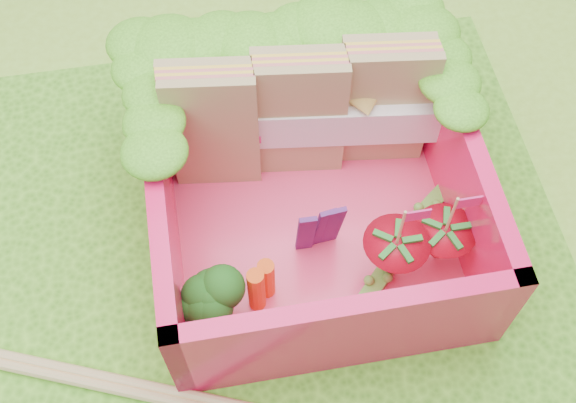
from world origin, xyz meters
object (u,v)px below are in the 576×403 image
(bento_box, at_px, (314,195))
(broccoli, at_px, (212,293))
(strawberry_right, at_px, (440,244))
(chopsticks, at_px, (43,369))
(sandwich_stack, at_px, (300,114))
(strawberry_left, at_px, (393,258))

(bento_box, distance_m, broccoli, 0.58)
(strawberry_right, relative_size, chopsticks, 0.23)
(sandwich_stack, bearing_deg, bento_box, -90.79)
(broccoli, relative_size, strawberry_left, 0.61)
(chopsticks, bearing_deg, broccoli, 8.84)
(strawberry_left, height_order, chopsticks, strawberry_left)
(sandwich_stack, xyz_separation_m, broccoli, (-0.47, -0.69, -0.14))
(sandwich_stack, distance_m, chopsticks, 1.46)
(bento_box, bearing_deg, sandwich_stack, 89.21)
(bento_box, relative_size, chopsticks, 0.60)
(broccoli, bearing_deg, strawberry_left, 3.92)
(sandwich_stack, bearing_deg, strawberry_left, -67.49)
(broccoli, relative_size, chopsticks, 0.14)
(bento_box, xyz_separation_m, sandwich_stack, (0.00, 0.34, 0.10))
(chopsticks, bearing_deg, sandwich_stack, 34.34)
(bento_box, relative_size, sandwich_stack, 1.07)
(sandwich_stack, distance_m, strawberry_left, 0.72)
(bento_box, bearing_deg, strawberry_right, -29.19)
(bento_box, relative_size, strawberry_right, 2.65)
(bento_box, distance_m, strawberry_left, 0.41)
(broccoli, height_order, chopsticks, broccoli)
(strawberry_right, xyz_separation_m, chopsticks, (-1.65, -0.19, -0.16))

